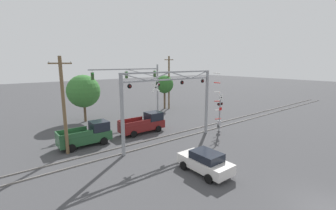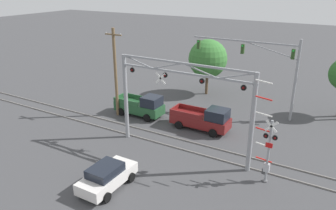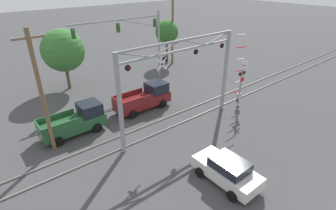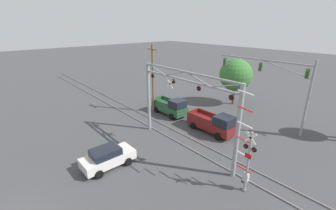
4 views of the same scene
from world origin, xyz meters
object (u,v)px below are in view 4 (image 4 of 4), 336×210
(crossing_gantry, at_px, (185,102))
(pickup_truck_lead, at_px, (213,124))
(utility_pole_left, at_px, (153,78))
(traffic_signal_span, at_px, (283,80))
(pickup_truck_following, at_px, (171,107))
(sedan_waiting, at_px, (108,157))
(background_tree_far_left_verge, at_px, (236,75))
(crossing_signal_mast, at_px, (247,160))

(crossing_gantry, relative_size, pickup_truck_lead, 2.04)
(crossing_gantry, distance_m, utility_pole_left, 9.40)
(traffic_signal_span, relative_size, pickup_truck_lead, 1.97)
(pickup_truck_following, distance_m, sedan_waiting, 11.72)
(pickup_truck_following, xyz_separation_m, background_tree_far_left_verge, (2.75, 9.09, 3.09))
(crossing_signal_mast, relative_size, pickup_truck_lead, 1.31)
(crossing_signal_mast, bearing_deg, crossing_gantry, 173.38)
(pickup_truck_following, height_order, sedan_waiting, pickup_truck_following)
(pickup_truck_following, bearing_deg, traffic_signal_span, 31.07)
(crossing_gantry, bearing_deg, pickup_truck_lead, 92.81)
(pickup_truck_following, distance_m, background_tree_far_left_verge, 9.99)
(crossing_gantry, bearing_deg, utility_pole_left, 159.12)
(crossing_gantry, xyz_separation_m, crossing_signal_mast, (6.45, -0.75, -2.03))
(pickup_truck_lead, bearing_deg, crossing_signal_mast, -37.86)
(pickup_truck_lead, relative_size, sedan_waiting, 1.28)
(traffic_signal_span, xyz_separation_m, sedan_waiting, (-5.37, -16.80, -4.39))
(traffic_signal_span, height_order, utility_pole_left, utility_pole_left)
(sedan_waiting, bearing_deg, utility_pole_left, 125.15)
(crossing_gantry, height_order, pickup_truck_lead, crossing_gantry)
(pickup_truck_following, relative_size, utility_pole_left, 0.58)
(crossing_signal_mast, xyz_separation_m, sedan_waiting, (-8.38, -5.63, -1.51))
(pickup_truck_lead, bearing_deg, background_tree_far_left_verge, 112.28)
(traffic_signal_span, bearing_deg, background_tree_far_left_verge, 157.67)
(pickup_truck_following, height_order, background_tree_far_left_verge, background_tree_far_left_verge)
(crossing_signal_mast, xyz_separation_m, pickup_truck_following, (-13.11, 5.10, -1.32))
(sedan_waiting, xyz_separation_m, background_tree_far_left_verge, (-1.97, 19.82, 3.29))
(traffic_signal_span, relative_size, utility_pole_left, 1.23)
(pickup_truck_following, bearing_deg, utility_pole_left, -154.95)
(crossing_signal_mast, height_order, pickup_truck_lead, crossing_signal_mast)
(pickup_truck_lead, distance_m, pickup_truck_following, 6.44)
(traffic_signal_span, distance_m, background_tree_far_left_verge, 8.01)
(sedan_waiting, bearing_deg, crossing_signal_mast, 33.88)
(traffic_signal_span, height_order, pickup_truck_following, traffic_signal_span)
(crossing_gantry, distance_m, background_tree_far_left_verge, 14.00)
(traffic_signal_span, xyz_separation_m, background_tree_far_left_verge, (-7.34, 3.01, -1.10))
(crossing_signal_mast, distance_m, sedan_waiting, 10.21)
(utility_pole_left, bearing_deg, traffic_signal_span, 30.07)
(crossing_signal_mast, relative_size, background_tree_far_left_verge, 1.08)
(crossing_gantry, height_order, pickup_truck_following, crossing_gantry)
(crossing_signal_mast, height_order, utility_pole_left, utility_pole_left)
(crossing_gantry, xyz_separation_m, sedan_waiting, (-1.93, -6.38, -3.55))
(crossing_signal_mast, height_order, background_tree_far_left_verge, crossing_signal_mast)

